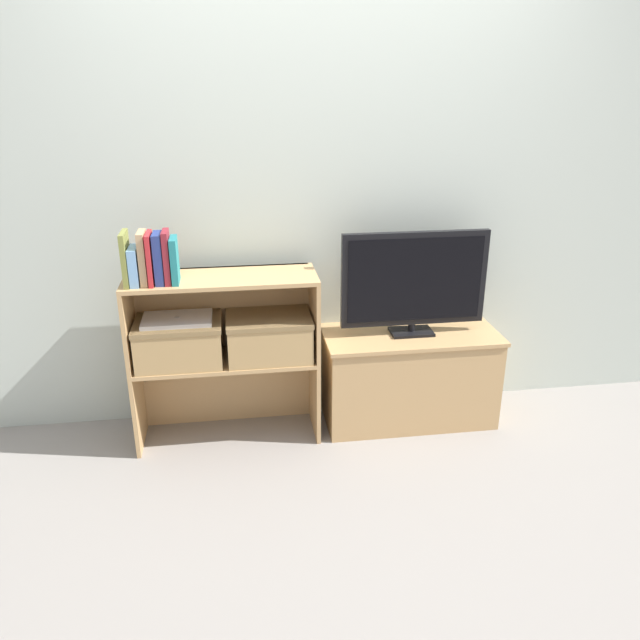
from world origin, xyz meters
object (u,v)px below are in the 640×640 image
(book_tan, at_px, (143,258))
(book_skyblue, at_px, (134,266))
(book_teal, at_px, (175,260))
(book_crimson, at_px, (150,258))
(book_navy, at_px, (159,258))
(storage_basket_left, at_px, (179,340))
(storage_basket_right, at_px, (269,335))
(tv_stand, at_px, (409,376))
(laptop, at_px, (177,319))
(tv, at_px, (414,281))
(book_maroon, at_px, (167,257))
(book_olive, at_px, (126,259))

(book_tan, bearing_deg, book_skyblue, 180.00)
(book_tan, relative_size, book_teal, 1.16)
(book_crimson, height_order, book_navy, book_crimson)
(book_skyblue, bearing_deg, book_tan, 0.00)
(storage_basket_left, height_order, storage_basket_right, same)
(tv_stand, relative_size, book_teal, 4.35)
(book_skyblue, relative_size, laptop, 0.52)
(book_navy, distance_m, laptop, 0.33)
(storage_basket_left, bearing_deg, book_crimson, -151.58)
(tv, xyz_separation_m, storage_basket_right, (-0.75, -0.05, -0.23))
(book_skyblue, xyz_separation_m, storage_basket_right, (0.60, 0.05, -0.40))
(book_navy, bearing_deg, laptop, 42.81)
(book_tan, xyz_separation_m, book_crimson, (0.03, 0.00, -0.00))
(tv, relative_size, laptop, 2.27)
(tv_stand, distance_m, storage_basket_right, 0.81)
(tv_stand, distance_m, book_skyblue, 1.53)
(tv, relative_size, storage_basket_right, 1.80)
(storage_basket_left, height_order, laptop, laptop)
(book_skyblue, bearing_deg, laptop, 16.64)
(book_skyblue, bearing_deg, tv_stand, 4.06)
(storage_basket_right, bearing_deg, book_navy, -174.34)
(book_tan, distance_m, laptop, 0.35)
(laptop, bearing_deg, book_tan, -158.09)
(tv, distance_m, book_tan, 1.33)
(book_crimson, relative_size, book_navy, 1.01)
(book_tan, bearing_deg, book_navy, 0.00)
(book_tan, xyz_separation_m, book_teal, (0.14, -0.00, -0.02))
(book_maroon, relative_size, storage_basket_right, 0.59)
(book_maroon, xyz_separation_m, book_teal, (0.03, -0.00, -0.02))
(tv_stand, relative_size, storage_basket_left, 2.20)
(book_tan, distance_m, book_teal, 0.14)
(book_crimson, bearing_deg, book_navy, 0.00)
(book_tan, xyz_separation_m, storage_basket_left, (0.12, 0.05, -0.43))
(book_skyblue, distance_m, book_maroon, 0.15)
(book_crimson, bearing_deg, book_skyblue, 180.00)
(tv, relative_size, storage_basket_left, 1.80)
(book_skyblue, distance_m, book_crimson, 0.08)
(book_skyblue, bearing_deg, tv, 4.00)
(book_skyblue, distance_m, storage_basket_right, 0.72)
(storage_basket_right, bearing_deg, tv_stand, 3.60)
(book_olive, height_order, book_tan, same)
(storage_basket_right, bearing_deg, book_crimson, -174.73)
(book_olive, height_order, laptop, book_olive)
(tv_stand, xyz_separation_m, storage_basket_left, (-1.19, -0.05, 0.31))
(tv_stand, height_order, book_navy, book_navy)
(book_olive, bearing_deg, book_crimson, 0.00)
(book_crimson, bearing_deg, book_teal, -0.00)
(book_navy, bearing_deg, book_tan, 180.00)
(tv_stand, height_order, tv, tv)
(book_tan, height_order, storage_basket_right, book_tan)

